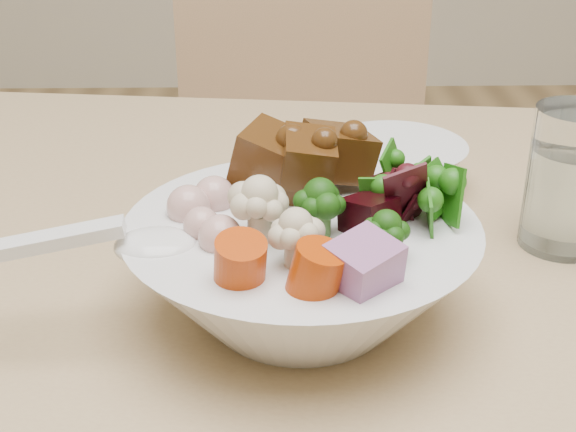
{
  "coord_description": "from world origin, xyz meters",
  "views": [
    {
      "loc": [
        -0.18,
        -0.4,
        1.05
      ],
      "look_at": [
        -0.17,
        0.1,
        0.8
      ],
      "focal_mm": 50.0,
      "sensor_mm": 36.0,
      "label": 1
    }
  ],
  "objects": [
    {
      "name": "dining_table",
      "position": [
        0.05,
        0.09,
        0.66
      ],
      "size": [
        1.66,
        1.06,
        0.74
      ],
      "rotation": [
        0.0,
        0.0,
        -0.12
      ],
      "color": "tan",
      "rests_on": "ground"
    },
    {
      "name": "water_glass",
      "position": [
        0.06,
        0.18,
        0.79
      ],
      "size": [
        0.07,
        0.07,
        0.12
      ],
      "color": "white",
      "rests_on": "dining_table"
    },
    {
      "name": "food_bowl",
      "position": [
        -0.16,
        0.08,
        0.78
      ],
      "size": [
        0.24,
        0.24,
        0.13
      ],
      "color": "silver",
      "rests_on": "dining_table"
    },
    {
      "name": "side_bowl",
      "position": [
        -0.06,
        0.29,
        0.76
      ],
      "size": [
        0.13,
        0.13,
        0.04
      ],
      "primitive_type": null,
      "color": "silver",
      "rests_on": "dining_table"
    },
    {
      "name": "chair_far",
      "position": [
        -0.12,
        0.79,
        0.51
      ],
      "size": [
        0.43,
        0.43,
        0.9
      ],
      "rotation": [
        0.0,
        0.0,
        0.04
      ],
      "color": "tan",
      "rests_on": "ground"
    },
    {
      "name": "soup_spoon",
      "position": [
        -0.27,
        0.05,
        0.81
      ],
      "size": [
        0.15,
        0.05,
        0.03
      ],
      "rotation": [
        0.0,
        0.0,
        0.1
      ],
      "color": "silver",
      "rests_on": "food_bowl"
    }
  ]
}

